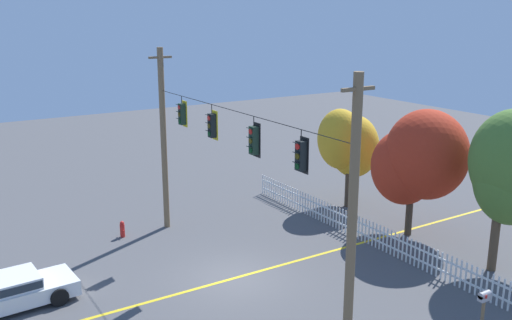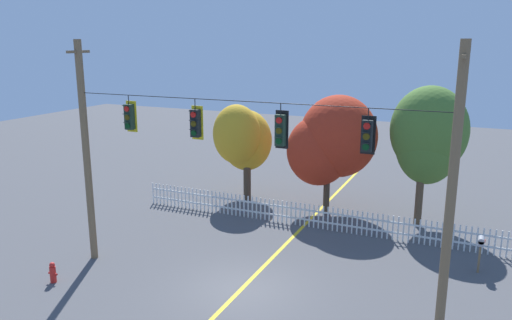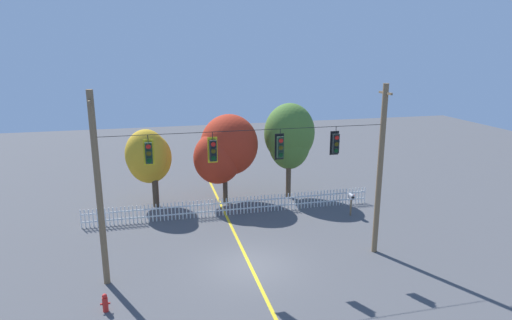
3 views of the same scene
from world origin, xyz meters
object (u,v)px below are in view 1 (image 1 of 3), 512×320
at_px(fire_hydrant, 122,229).
at_px(parked_car, 12,290).
at_px(traffic_signal_eastbound_side, 254,140).
at_px(traffic_signal_northbound_primary, 301,156).
at_px(traffic_signal_northbound_secondary, 212,125).
at_px(traffic_signal_westbound_side, 182,114).
at_px(autumn_maple_near_fence, 348,143).
at_px(roadside_mailbox, 484,299).
at_px(autumn_maple_mid, 418,159).

bearing_deg(fire_hydrant, parked_car, -52.57).
xyz_separation_m(traffic_signal_eastbound_side, traffic_signal_northbound_primary, (2.71, -0.00, 0.03)).
bearing_deg(traffic_signal_northbound_secondary, traffic_signal_eastbound_side, 0.01).
xyz_separation_m(traffic_signal_westbound_side, traffic_signal_eastbound_side, (5.81, 0.00, -0.06)).
xyz_separation_m(autumn_maple_near_fence, roadside_mailbox, (12.08, -4.69, -2.22)).
distance_m(autumn_maple_near_fence, parked_car, 17.62).
distance_m(traffic_signal_northbound_primary, parked_car, 11.29).
xyz_separation_m(traffic_signal_northbound_primary, autumn_maple_mid, (-3.65, 9.34, -2.18)).
distance_m(traffic_signal_northbound_primary, autumn_maple_mid, 10.26).
xyz_separation_m(traffic_signal_eastbound_side, fire_hydrant, (-7.84, -2.28, -5.40)).
distance_m(traffic_signal_westbound_side, parked_car, 9.56).
height_order(traffic_signal_westbound_side, parked_car, traffic_signal_westbound_side).
distance_m(traffic_signal_westbound_side, autumn_maple_mid, 10.76).
relative_size(traffic_signal_westbound_side, parked_car, 0.31).
relative_size(traffic_signal_westbound_side, traffic_signal_northbound_secondary, 0.95).
bearing_deg(autumn_maple_near_fence, traffic_signal_northbound_secondary, -73.29).
bearing_deg(traffic_signal_westbound_side, autumn_maple_near_fence, 90.74).
xyz_separation_m(traffic_signal_eastbound_side, autumn_maple_near_fence, (-5.94, 9.54, -2.41)).
xyz_separation_m(traffic_signal_northbound_secondary, autumn_maple_near_fence, (-2.86, 9.54, -2.42)).
bearing_deg(fire_hydrant, traffic_signal_northbound_primary, 12.20).
height_order(traffic_signal_eastbound_side, autumn_maple_near_fence, traffic_signal_eastbound_side).
bearing_deg(autumn_maple_near_fence, fire_hydrant, -99.12).
xyz_separation_m(traffic_signal_northbound_primary, fire_hydrant, (-10.55, -2.28, -5.43)).
xyz_separation_m(traffic_signal_westbound_side, roadside_mailbox, (11.96, 4.86, -4.68)).
distance_m(autumn_maple_near_fence, roadside_mailbox, 13.15).
relative_size(autumn_maple_mid, fire_hydrant, 7.69).
height_order(traffic_signal_northbound_secondary, fire_hydrant, traffic_signal_northbound_secondary).
distance_m(traffic_signal_westbound_side, roadside_mailbox, 13.73).
bearing_deg(roadside_mailbox, traffic_signal_northbound_primary, -125.23).
bearing_deg(roadside_mailbox, parked_car, -128.00).
height_order(traffic_signal_westbound_side, fire_hydrant, traffic_signal_westbound_side).
relative_size(traffic_signal_northbound_primary, fire_hydrant, 1.79).
relative_size(traffic_signal_westbound_side, fire_hydrant, 1.74).
height_order(autumn_maple_mid, roadside_mailbox, autumn_maple_mid).
bearing_deg(traffic_signal_westbound_side, traffic_signal_northbound_secondary, 0.01).
height_order(traffic_signal_westbound_side, traffic_signal_eastbound_side, same).
bearing_deg(traffic_signal_northbound_primary, traffic_signal_westbound_side, -180.00).
bearing_deg(traffic_signal_westbound_side, roadside_mailbox, 22.10).
distance_m(traffic_signal_westbound_side, autumn_maple_near_fence, 9.86).
xyz_separation_m(autumn_maple_near_fence, autumn_maple_mid, (5.00, -0.20, 0.25)).
height_order(traffic_signal_northbound_primary, autumn_maple_mid, traffic_signal_northbound_primary).
xyz_separation_m(traffic_signal_eastbound_side, roadside_mailbox, (6.14, 4.86, -4.62)).
bearing_deg(traffic_signal_northbound_primary, traffic_signal_northbound_secondary, 180.00).
bearing_deg(autumn_maple_mid, traffic_signal_northbound_primary, -68.64).
bearing_deg(parked_car, traffic_signal_eastbound_side, 64.51).
bearing_deg(traffic_signal_westbound_side, autumn_maple_mid, 62.42).
height_order(autumn_maple_near_fence, autumn_maple_mid, autumn_maple_mid).
bearing_deg(traffic_signal_eastbound_side, traffic_signal_westbound_side, -179.99).
bearing_deg(traffic_signal_northbound_secondary, roadside_mailbox, 27.79).
bearing_deg(traffic_signal_northbound_secondary, fire_hydrant, -154.40).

